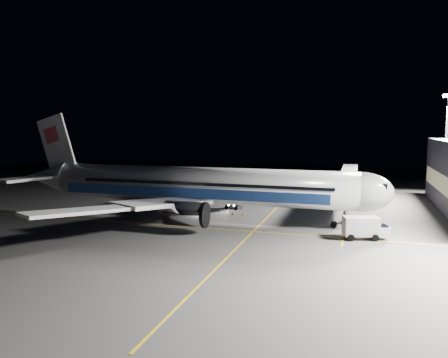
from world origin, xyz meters
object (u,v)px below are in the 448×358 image
floodlight_mast_north (446,137)px  service_truck (365,227)px  safety_cone_b (243,214)px  safety_cone_c (195,211)px  baggage_tug (234,204)px  safety_cone_a (233,213)px  jet_bridge (348,181)px  airliner (193,186)px

floodlight_mast_north → service_truck: size_ratio=3.42×
service_truck → safety_cone_b: size_ratio=10.60×
floodlight_mast_north → safety_cone_c: size_ratio=33.22×
baggage_tug → safety_cone_a: size_ratio=4.36×
jet_bridge → safety_cone_a: (-17.74, -14.06, -4.25)m
baggage_tug → airliner: bearing=-100.4°
jet_bridge → safety_cone_c: jet_bridge is taller
airliner → safety_cone_a: 8.24m
jet_bridge → baggage_tug: jet_bridge is taller
safety_cone_a → safety_cone_c: safety_cone_a is taller
service_truck → safety_cone_a: 22.59m
baggage_tug → safety_cone_c: (-5.21, -5.13, -0.53)m
airliner → baggage_tug: airliner is taller
airliner → safety_cone_c: (-1.20, 4.00, -4.85)m
service_truck → airliner: bearing=151.3°
jet_bridge → safety_cone_a: jet_bridge is taller
safety_cone_a → safety_cone_c: 6.54m
jet_bridge → safety_cone_c: size_ratio=55.21×
safety_cone_a → safety_cone_b: size_ratio=1.16×
safety_cone_b → airliner: bearing=-150.2°
jet_bridge → safety_cone_a: size_ratio=51.94×
floodlight_mast_north → service_truck: floodlight_mast_north is taller
baggage_tug → service_truck: bearing=-20.8°
airliner → safety_cone_c: airliner is taller
service_truck → safety_cone_c: service_truck is taller
floodlight_mast_north → baggage_tug: size_ratio=7.16×
safety_cone_b → safety_cone_a: bearing=-178.4°
floodlight_mast_north → safety_cone_a: 46.96m
airliner → baggage_tug: 10.87m
airliner → service_truck: airliner is taller
airliner → floodlight_mast_north: 52.56m
floodlight_mast_north → safety_cone_c: floodlight_mast_north is taller
baggage_tug → safety_cone_b: size_ratio=5.06×
safety_cone_a → safety_cone_b: 1.74m
floodlight_mast_north → baggage_tug: floodlight_mast_north is taller
safety_cone_b → safety_cone_c: bearing=-179.7°
service_truck → safety_cone_c: bearing=143.9°
floodlight_mast_north → safety_cone_b: floodlight_mast_north is taller
service_truck → baggage_tug: (-21.74, 14.72, -0.71)m
jet_bridge → floodlight_mast_north: floodlight_mast_north is taller
jet_bridge → safety_cone_b: size_ratio=60.18×
safety_cone_c → airliner: bearing=-73.3°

